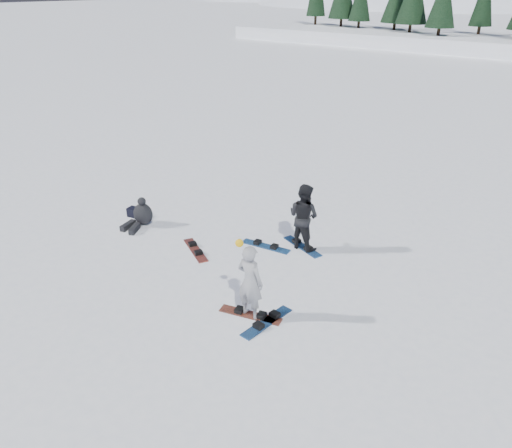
{
  "coord_description": "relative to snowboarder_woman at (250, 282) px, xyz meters",
  "views": [
    {
      "loc": [
        4.78,
        -8.06,
        6.96
      ],
      "look_at": [
        -2.9,
        1.29,
        1.1
      ],
      "focal_mm": 35.0,
      "sensor_mm": 36.0,
      "label": 1
    }
  ],
  "objects": [
    {
      "name": "seated_rider",
      "position": [
        -5.76,
        1.51,
        -0.57
      ],
      "size": [
        0.83,
        1.2,
        0.93
      ],
      "rotation": [
        0.0,
        0.0,
        0.39
      ],
      "color": "black",
      "rests_on": "ground"
    },
    {
      "name": "snowboard_man",
      "position": [
        -0.97,
        3.53,
        -0.91
      ],
      "size": [
        1.52,
        0.72,
        0.03
      ],
      "primitive_type": "cube",
      "rotation": [
        0.0,
        0.0,
        -0.3
      ],
      "color": "navy",
      "rests_on": "ground"
    },
    {
      "name": "ground",
      "position": [
        1.35,
        0.81,
        -0.92
      ],
      "size": [
        420.0,
        420.0,
        0.0
      ],
      "primitive_type": "plane",
      "color": "white",
      "rests_on": "ground"
    },
    {
      "name": "snowboarder_man",
      "position": [
        -0.97,
        3.53,
        0.06
      ],
      "size": [
        0.98,
        0.77,
        1.96
      ],
      "primitive_type": "imported",
      "rotation": [
        0.0,
        0.0,
        3.11
      ],
      "color": "black",
      "rests_on": "ground"
    },
    {
      "name": "snowboard_woman",
      "position": [
        0.0,
        0.0,
        -0.91
      ],
      "size": [
        1.52,
        0.7,
        0.03
      ],
      "primitive_type": "cube",
      "rotation": [
        0.0,
        0.0,
        0.3
      ],
      "color": "maroon",
      "rests_on": "ground"
    },
    {
      "name": "snowboard_loose_b",
      "position": [
        -3.23,
        1.39,
        -0.91
      ],
      "size": [
        1.47,
        0.93,
        0.03
      ],
      "primitive_type": "cube",
      "rotation": [
        0.0,
        0.0,
        -0.47
      ],
      "color": "maroon",
      "rests_on": "ground"
    },
    {
      "name": "snowboard_loose_c",
      "position": [
        -1.8,
        2.86,
        -0.91
      ],
      "size": [
        1.53,
        0.54,
        0.03
      ],
      "primitive_type": "cube",
      "rotation": [
        0.0,
        0.0,
        0.18
      ],
      "color": "#1B5499",
      "rests_on": "ground"
    },
    {
      "name": "gear_bag",
      "position": [
        -6.46,
        1.77,
        -0.77
      ],
      "size": [
        0.51,
        0.4,
        0.3
      ],
      "primitive_type": "cube",
      "rotation": [
        0.0,
        0.0,
        0.25
      ],
      "color": "black",
      "rests_on": "ground"
    },
    {
      "name": "snowboarder_woman",
      "position": [
        0.0,
        0.0,
        0.0
      ],
      "size": [
        0.68,
        0.46,
        1.98
      ],
      "rotation": [
        0.0,
        0.0,
        3.18
      ],
      "color": "#B0B0B6",
      "rests_on": "ground"
    },
    {
      "name": "snowboard_loose_a",
      "position": [
        0.47,
        0.03,
        -0.91
      ],
      "size": [
        0.35,
        1.51,
        0.03
      ],
      "primitive_type": "cube",
      "rotation": [
        0.0,
        0.0,
        1.52
      ],
      "color": "navy",
      "rests_on": "ground"
    }
  ]
}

